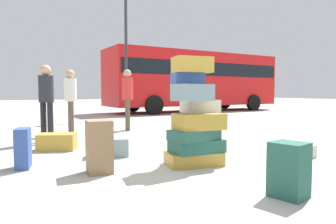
# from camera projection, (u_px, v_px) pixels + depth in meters

# --- Properties ---
(ground_plane) EXTENTS (80.00, 80.00, 0.00)m
(ground_plane) POSITION_uv_depth(u_px,v_px,m) (183.00, 166.00, 4.35)
(ground_plane) COLOR #ADA89E
(suitcase_tower) EXTENTS (0.90, 0.62, 1.56)m
(suitcase_tower) POSITION_uv_depth(u_px,v_px,m) (195.00, 121.00, 4.40)
(suitcase_tower) COLOR #B28C33
(suitcase_tower) RESTS_ON ground
(suitcase_navy_foreground_near) EXTENTS (0.24, 0.37, 0.56)m
(suitcase_navy_foreground_near) POSITION_uv_depth(u_px,v_px,m) (23.00, 148.00, 4.22)
(suitcase_navy_foreground_near) COLOR #334F99
(suitcase_navy_foreground_near) RESTS_ON ground
(suitcase_slate_behind_tower) EXTENTS (0.66, 0.48, 0.30)m
(suitcase_slate_behind_tower) POSITION_uv_depth(u_px,v_px,m) (110.00, 147.00, 5.02)
(suitcase_slate_behind_tower) COLOR gray
(suitcase_slate_behind_tower) RESTS_ON ground
(suitcase_cream_white_trunk) EXTENTS (0.63, 0.44, 0.20)m
(suitcase_cream_white_trunk) POSITION_uv_depth(u_px,v_px,m) (297.00, 152.00, 4.89)
(suitcase_cream_white_trunk) COLOR beige
(suitcase_cream_white_trunk) RESTS_ON ground
(suitcase_teal_left_side) EXTENTS (0.38, 0.40, 0.56)m
(suitcase_teal_left_side) POSITION_uv_depth(u_px,v_px,m) (289.00, 170.00, 3.06)
(suitcase_teal_left_side) COLOR #26594C
(suitcase_teal_left_side) RESTS_ON ground
(suitcase_tan_right_side) EXTENTS (0.76, 0.63, 0.30)m
(suitcase_tan_right_side) POSITION_uv_depth(u_px,v_px,m) (57.00, 142.00, 5.57)
(suitcase_tan_right_side) COLOR #B28C33
(suitcase_tan_right_side) RESTS_ON ground
(suitcase_brown_upright_blue) EXTENTS (0.34, 0.35, 0.69)m
(suitcase_brown_upright_blue) POSITION_uv_depth(u_px,v_px,m) (99.00, 147.00, 3.98)
(suitcase_brown_upright_blue) COLOR olive
(suitcase_brown_upright_blue) RESTS_ON ground
(suitcase_brown_foreground_far) EXTENTS (0.18, 0.44, 0.74)m
(suitcase_brown_foreground_far) POSITION_uv_depth(u_px,v_px,m) (195.00, 124.00, 6.45)
(suitcase_brown_foreground_far) COLOR olive
(suitcase_brown_foreground_far) RESTS_ON ground
(person_bearded_onlooker) EXTENTS (0.30, 0.34, 1.61)m
(person_bearded_onlooker) POSITION_uv_depth(u_px,v_px,m) (71.00, 96.00, 7.59)
(person_bearded_onlooker) COLOR brown
(person_bearded_onlooker) RESTS_ON ground
(person_tourist_with_camera) EXTENTS (0.30, 0.33, 1.68)m
(person_tourist_with_camera) POSITION_uv_depth(u_px,v_px,m) (127.00, 94.00, 8.36)
(person_tourist_with_camera) COLOR brown
(person_tourist_with_camera) RESTS_ON ground
(person_passerby_in_red) EXTENTS (0.30, 0.31, 1.62)m
(person_passerby_in_red) POSITION_uv_depth(u_px,v_px,m) (46.00, 96.00, 6.33)
(person_passerby_in_red) COLOR black
(person_passerby_in_red) RESTS_ON ground
(parked_bus) EXTENTS (9.95, 3.11, 3.15)m
(parked_bus) POSITION_uv_depth(u_px,v_px,m) (195.00, 78.00, 16.77)
(parked_bus) COLOR red
(parked_bus) RESTS_ON ground
(lamp_post) EXTENTS (0.36, 0.36, 5.84)m
(lamp_post) POSITION_uv_depth(u_px,v_px,m) (126.00, 22.00, 12.15)
(lamp_post) COLOR #333338
(lamp_post) RESTS_ON ground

